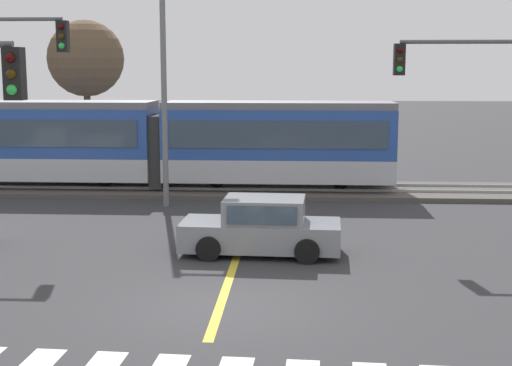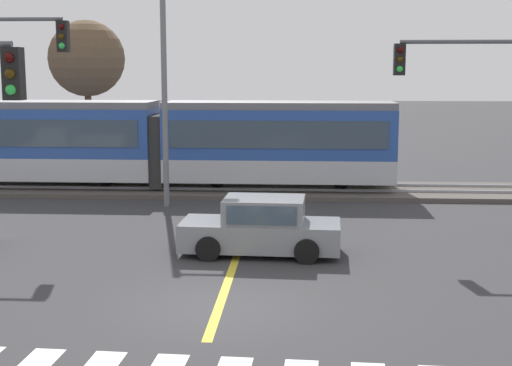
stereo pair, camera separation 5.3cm
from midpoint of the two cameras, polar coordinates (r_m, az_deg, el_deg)
The scene contains 10 objects.
ground_plane at distance 14.93m, azimuth -2.89°, elevation -9.91°, with size 200.00×200.00×0.00m, color #333335.
track_bed at distance 28.54m, azimuth 0.30°, elevation -0.55°, with size 120.00×4.00×0.18m, color #4C4742.
rail_near at distance 27.80m, azimuth 0.21°, elevation -0.51°, with size 120.00×0.08×0.10m, color #939399.
rail_far at distance 29.22m, azimuth 0.38°, elevation -0.05°, with size 120.00×0.08×0.10m, color #939399.
light_rail_tram at distance 28.77m, azimuth -7.61°, elevation 3.38°, with size 18.50×2.64×3.43m.
lane_centre_line at distance 19.77m, azimuth -1.22°, elevation -5.14°, with size 0.20×13.98×0.01m, color gold.
sedan_crossing at distance 18.90m, azimuth 0.49°, elevation -3.63°, with size 4.27×2.05×1.52m.
traffic_light_mid_right at distance 21.65m, azimuth 18.21°, elevation 6.55°, with size 4.25×0.38×6.22m.
street_lamp_centre at distance 25.33m, azimuth -6.98°, elevation 8.94°, with size 1.81×0.28×8.60m.
bare_tree_west at distance 35.50m, azimuth -13.35°, elevation 9.63°, with size 3.63×3.63×7.20m.
Camera 2 is at (1.66, -14.03, 4.85)m, focal length 50.00 mm.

